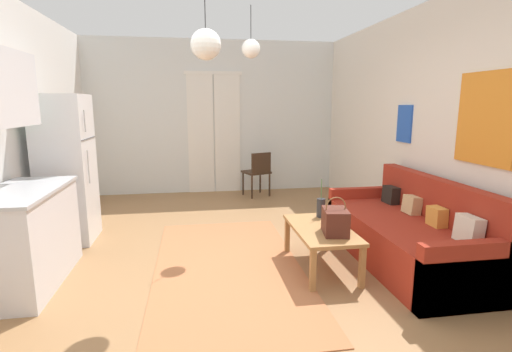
{
  "coord_description": "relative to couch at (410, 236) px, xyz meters",
  "views": [
    {
      "loc": [
        -0.38,
        -3.38,
        1.65
      ],
      "look_at": [
        0.33,
        1.0,
        0.81
      ],
      "focal_mm": 26.8,
      "sensor_mm": 36.0,
      "label": 1
    }
  ],
  "objects": [
    {
      "name": "coffee_table",
      "position": [
        -0.98,
        -0.01,
        0.09
      ],
      "size": [
        0.54,
        1.02,
        0.43
      ],
      "color": "#A87542",
      "rests_on": "ground_plane"
    },
    {
      "name": "ground_plane",
      "position": [
        -1.83,
        -0.13,
        -0.34
      ],
      "size": [
        5.13,
        8.15,
        0.1
      ],
      "primitive_type": "cube",
      "color": "#996D44"
    },
    {
      "name": "bamboo_vase",
      "position": [
        -0.87,
        0.34,
        0.25
      ],
      "size": [
        0.09,
        0.09,
        0.43
      ],
      "color": "#2D2D33",
      "rests_on": "coffee_table"
    },
    {
      "name": "wall_right",
      "position": [
        0.49,
        -0.13,
        1.11
      ],
      "size": [
        0.12,
        7.75,
        2.79
      ],
      "color": "silver",
      "rests_on": "ground_plane"
    },
    {
      "name": "pendant_lamp_far",
      "position": [
        -1.5,
        1.2,
        2.01
      ],
      "size": [
        0.22,
        0.22,
        0.6
      ],
      "color": "black"
    },
    {
      "name": "kitchen_counter",
      "position": [
        -3.79,
        0.1,
        0.52
      ],
      "size": [
        0.61,
        1.28,
        2.11
      ],
      "color": "silver",
      "rests_on": "ground_plane"
    },
    {
      "name": "couch",
      "position": [
        0.0,
        0.0,
        0.0
      ],
      "size": [
        0.88,
        2.08,
        0.88
      ],
      "color": "maroon",
      "rests_on": "ground_plane"
    },
    {
      "name": "area_rug",
      "position": [
        -1.9,
        0.14,
        -0.28
      ],
      "size": [
        1.46,
        2.91,
        0.01
      ],
      "primitive_type": "cube",
      "color": "#B26B42",
      "rests_on": "ground_plane"
    },
    {
      "name": "pendant_lamp_near",
      "position": [
        -2.08,
        0.01,
        1.87
      ],
      "size": [
        0.27,
        0.27,
        0.76
      ],
      "color": "black"
    },
    {
      "name": "wall_back",
      "position": [
        -1.83,
        3.7,
        1.1
      ],
      "size": [
        4.73,
        0.13,
        2.79
      ],
      "color": "silver",
      "rests_on": "ground_plane"
    },
    {
      "name": "refrigerator",
      "position": [
        -3.72,
        1.28,
        0.59
      ],
      "size": [
        0.58,
        0.63,
        1.76
      ],
      "color": "white",
      "rests_on": "ground_plane"
    },
    {
      "name": "accent_chair",
      "position": [
        -1.09,
        3.13,
        0.18
      ],
      "size": [
        0.53,
        0.52,
        0.8
      ],
      "rotation": [
        0.0,
        0.0,
        3.49
      ],
      "color": "#382619",
      "rests_on": "ground_plane"
    },
    {
      "name": "handbag",
      "position": [
        -0.91,
        -0.2,
        0.27
      ],
      "size": [
        0.27,
        0.35,
        0.36
      ],
      "color": "#512319",
      "rests_on": "coffee_table"
    }
  ]
}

